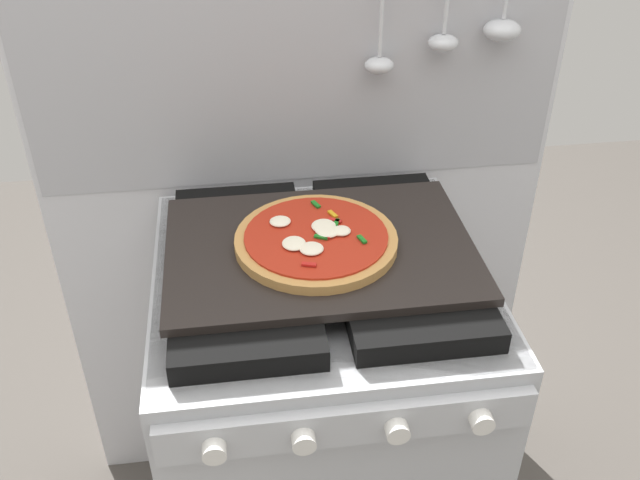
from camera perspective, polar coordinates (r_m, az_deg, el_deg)
kitchen_backsplash at (r=1.59m, az=-1.56°, el=2.65°), size 1.10×0.09×1.55m
stove at (r=1.56m, az=0.01°, el=-14.60°), size 0.60×0.64×0.90m
baking_tray at (r=1.25m, az=0.00°, el=-0.68°), size 0.54×0.38×0.02m
pizza_left at (r=1.24m, az=-0.33°, el=0.14°), size 0.29×0.29×0.03m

